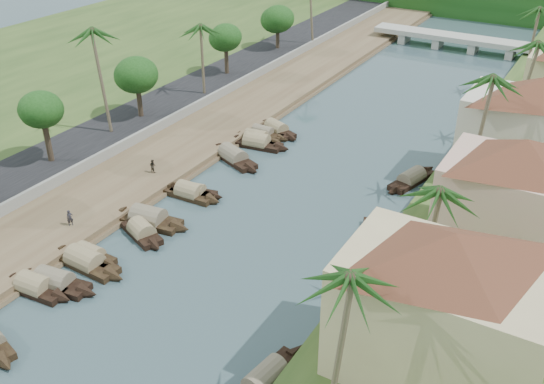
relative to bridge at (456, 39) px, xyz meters
The scene contains 40 objects.
ground 72.02m from the bridge, 90.00° to the right, with size 220.00×220.00×0.00m, color #374D53.
left_bank 54.42m from the bridge, 107.10° to the right, with size 10.00×180.00×0.80m, color brown.
right_bank 55.37m from the bridge, 69.93° to the right, with size 16.00×180.00×1.20m, color #2B441B.
road 57.49m from the bridge, 115.23° to the right, with size 8.00×180.00×1.40m, color black.
retaining_wall 55.79m from the bridge, 111.23° to the right, with size 0.40×180.00×1.10m, color gray.
bridge is the anchor object (origin of this frame).
building_near 76.54m from the bridge, 75.61° to the right, with size 14.85×14.85×10.20m.
building_mid 61.51m from the bridge, 70.98° to the right, with size 14.11×14.11×9.70m.
building_far 48.15m from the bridge, 66.65° to the right, with size 15.59×15.59×10.20m.
sampan_1 80.95m from the bridge, 97.05° to the right, with size 7.34×2.24×2.16m.
sampan_2 76.56m from the bridge, 96.75° to the right, with size 8.81×2.23×2.29m.
sampan_3 79.67m from the bridge, 96.57° to the right, with size 8.26×2.78×2.19m.
sampan_4 75.75m from the bridge, 97.07° to the right, with size 6.57×1.72×1.91m.
sampan_5 70.79m from the bridge, 96.45° to the right, with size 6.73×4.05×2.13m.
sampan_6 69.02m from the bridge, 97.32° to the right, with size 8.79×3.07×2.53m.
sampan_7 62.84m from the bridge, 97.66° to the right, with size 6.57×2.53×1.78m.
sampan_8 63.27m from the bridge, 97.73° to the right, with size 7.25×2.09×2.24m.
sampan_9 54.71m from the bridge, 99.77° to the right, with size 9.26×5.25×2.33m.
sampan_10 49.52m from the bridge, 101.23° to the right, with size 7.39×2.23×2.04m.
sampan_11 50.41m from the bridge, 100.17° to the right, with size 8.34×2.84×2.33m.
sampan_12 47.82m from the bridge, 101.78° to the right, with size 7.25×1.68×1.78m.
sampan_13 46.01m from the bridge, 101.15° to the right, with size 7.77×4.42×2.13m.
sampan_14 79.98m from the bridge, 82.79° to the right, with size 2.76×8.37×2.02m.
sampan_15 61.60m from the bridge, 80.76° to the right, with size 4.70×8.36×2.23m.
sampan_16 49.89m from the bridge, 79.39° to the right, with size 3.66×8.47×2.06m.
canoe_1 76.07m from the bridge, 96.49° to the right, with size 4.29×2.47×0.71m.
canoe_2 49.39m from the bridge, 98.94° to the right, with size 4.72×1.88×0.68m.
palm_0 81.98m from the bridge, 79.39° to the right, with size 3.20×3.20×11.50m.
palm_1 69.70m from the bridge, 76.64° to the right, with size 3.20×3.20×10.43m.
palm_2 53.37m from the bridge, 73.34° to the right, with size 3.20×3.20×12.91m.
palm_3 39.11m from the bridge, 64.99° to the right, with size 3.20×3.20×12.17m.
palm_5 62.90m from the bridge, 112.80° to the right, with size 3.20×3.20×13.10m.
palm_6 47.73m from the bridge, 117.91° to the right, with size 3.20×3.20×10.41m.
palm_7 24.74m from the bridge, 51.86° to the right, with size 3.20×3.20×12.24m.
tree_2 70.19m from the bridge, 110.05° to the right, with size 4.36×4.36×7.42m.
tree_3 57.27m from the bridge, 114.86° to the right, with size 5.03×5.03×7.20m.
tree_4 41.26m from the bridge, 125.84° to the right, with size 4.41×4.41×6.95m.
tree_5 30.62m from the bridge, 142.31° to the right, with size 5.00×5.00×6.67m.
person_near 74.31m from the bridge, 100.55° to the right, with size 0.54×0.36×1.49m, color #25242B.
person_far 63.17m from the bridge, 102.73° to the right, with size 0.70×0.54×1.43m, color #352E25.
Camera 1 is at (24.24, -30.79, 29.61)m, focal length 40.00 mm.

